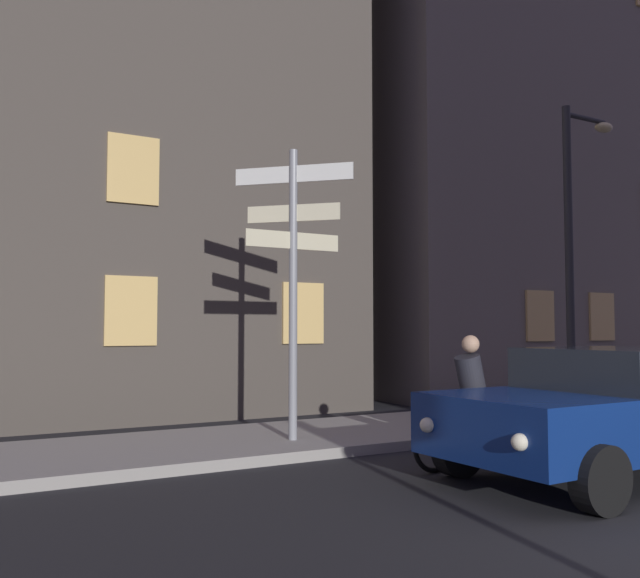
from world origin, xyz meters
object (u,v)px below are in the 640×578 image
at_px(cyclist, 469,405).
at_px(signpost, 293,262).
at_px(car_near_right, 607,409).
at_px(street_lamp, 575,230).

bearing_deg(cyclist, signpost, 122.37).
bearing_deg(signpost, car_near_right, -56.51).
distance_m(signpost, car_near_right, 4.48).
bearing_deg(signpost, cyclist, -57.63).
bearing_deg(cyclist, car_near_right, -54.74).
xyz_separation_m(signpost, street_lamp, (6.39, 0.39, 0.97)).
bearing_deg(signpost, street_lamp, 3.49).
relative_size(car_near_right, cyclist, 2.30).
distance_m(signpost, street_lamp, 6.48).
distance_m(street_lamp, cyclist, 6.32).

